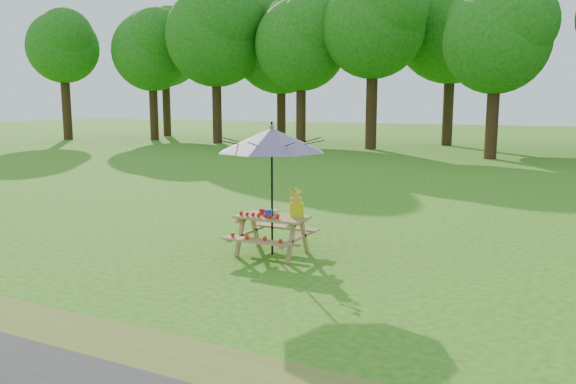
% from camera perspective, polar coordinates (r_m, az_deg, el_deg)
% --- Properties ---
extents(ground, '(120.00, 120.00, 0.00)m').
position_cam_1_polar(ground, '(9.78, -15.93, -6.46)').
color(ground, '#217115').
rests_on(ground, ground).
extents(picnic_table, '(1.20, 1.32, 0.67)m').
position_cam_1_polar(picnic_table, '(9.55, -1.62, -4.46)').
color(picnic_table, '#926041').
rests_on(picnic_table, ground).
extents(patio_umbrella, '(2.00, 2.00, 2.25)m').
position_cam_1_polar(patio_umbrella, '(9.30, -1.66, 5.30)').
color(patio_umbrella, black).
rests_on(patio_umbrella, ground).
extents(produce_bins, '(0.31, 0.42, 0.13)m').
position_cam_1_polar(produce_bins, '(9.52, -2.02, -2.06)').
color(produce_bins, red).
rests_on(produce_bins, picnic_table).
extents(tomatoes_row, '(0.77, 0.13, 0.07)m').
position_cam_1_polar(tomatoes_row, '(9.38, -2.95, -2.34)').
color(tomatoes_row, red).
rests_on(tomatoes_row, picnic_table).
extents(flower_bucket, '(0.39, 0.37, 0.52)m').
position_cam_1_polar(flower_bucket, '(9.37, 0.90, -0.84)').
color(flower_bucket, '#D4D50B').
rests_on(flower_bucket, picnic_table).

